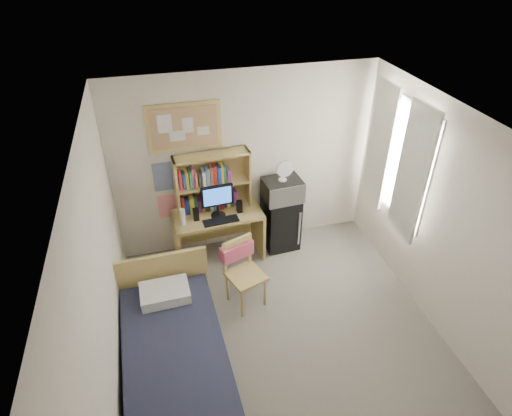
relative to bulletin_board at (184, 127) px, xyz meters
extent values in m
cube|color=slate|center=(0.78, -2.08, -1.93)|extent=(3.60, 4.20, 0.02)
cube|color=white|center=(0.78, -2.08, 0.68)|extent=(3.60, 4.20, 0.02)
cube|color=silver|center=(0.78, 0.02, -0.62)|extent=(3.60, 0.04, 2.60)
cube|color=silver|center=(-1.02, -2.08, -0.62)|extent=(0.04, 4.20, 2.60)
cube|color=silver|center=(2.58, -2.08, -0.62)|extent=(0.04, 4.20, 2.60)
cube|color=white|center=(2.53, -0.88, -0.32)|extent=(0.10, 1.40, 1.70)
cube|color=silver|center=(2.50, -1.28, -0.32)|extent=(0.04, 0.55, 1.70)
cube|color=silver|center=(2.50, -0.48, -0.32)|extent=(0.04, 0.55, 1.70)
cube|color=tan|center=(0.00, 0.00, 0.00)|extent=(0.94, 0.03, 0.64)
cube|color=navy|center=(-0.32, 0.01, -0.67)|extent=(0.30, 0.01, 0.42)
cube|color=#EF2A3F|center=(-0.32, 0.01, -1.14)|extent=(0.28, 0.01, 0.36)
cube|color=tan|center=(0.31, -0.31, -1.54)|extent=(1.25, 0.69, 0.76)
cube|color=tan|center=(0.47, -1.29, -1.46)|extent=(0.59, 0.59, 0.92)
cube|color=black|center=(1.24, -0.24, -1.51)|extent=(0.51, 0.51, 0.82)
cube|color=#1B1E31|center=(-0.48, -2.27, -1.64)|extent=(1.10, 2.10, 0.57)
cube|color=tan|center=(0.30, -0.16, -0.75)|extent=(1.02, 0.33, 0.83)
cube|color=black|center=(0.31, -0.37, -0.94)|extent=(0.43, 0.06, 0.46)
cube|color=black|center=(0.32, -0.51, -1.15)|extent=(0.48, 0.18, 0.02)
cube|color=black|center=(0.01, -0.39, -1.08)|extent=(0.08, 0.08, 0.18)
cube|color=black|center=(0.61, -0.35, -1.08)|extent=(0.08, 0.08, 0.17)
cylinder|color=white|center=(-0.16, -0.44, -1.05)|extent=(0.07, 0.07, 0.23)
cube|color=#DB5371|center=(0.41, -1.10, -1.21)|extent=(0.44, 0.26, 0.20)
cube|color=#B3B4B8|center=(1.24, -0.26, -0.95)|extent=(0.55, 0.43, 0.30)
cylinder|color=white|center=(1.24, -0.26, -0.66)|extent=(0.25, 0.25, 0.29)
cube|color=white|center=(-0.51, -1.52, -1.29)|extent=(0.55, 0.39, 0.13)
camera|label=1|loc=(-0.38, -5.08, 2.16)|focal=30.00mm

